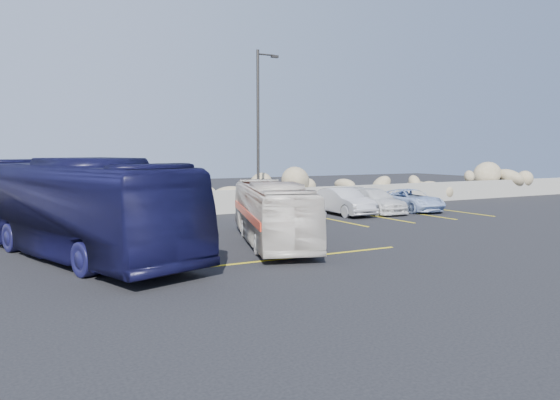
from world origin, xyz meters
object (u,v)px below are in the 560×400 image
tour_coach (74,207)px  car_d (410,200)px  lamppost (259,129)px  car_b (343,202)px  car_a (294,204)px  car_c (374,201)px  vintage_bus (272,213)px

tour_coach → car_d: 18.50m
lamppost → car_b: (4.35, -0.84, -3.62)m
car_b → car_d: size_ratio=0.97×
car_a → car_d: size_ratio=0.96×
lamppost → car_c: bearing=-6.8°
tour_coach → car_d: tour_coach is taller
car_a → car_c: bearing=5.7°
car_a → car_c: 4.98m
car_c → car_d: size_ratio=1.03×
car_c → car_d: (2.25, -0.29, -0.04)m
car_d → car_c: bearing=174.4°
vintage_bus → tour_coach: tour_coach is taller
tour_coach → car_a: (10.61, 4.84, -0.84)m
vintage_bus → tour_coach: size_ratio=0.71×
car_b → car_d: bearing=-1.3°
vintage_bus → tour_coach: (-6.48, 0.82, 0.44)m
lamppost → car_b: size_ratio=1.95×
car_b → car_d: car_b is taller
car_a → car_c: (4.98, 0.25, -0.06)m
tour_coach → car_d: size_ratio=2.60×
lamppost → tour_coach: bearing=-147.7°
tour_coach → vintage_bus: bearing=-24.7°
tour_coach → car_c: bearing=0.6°
tour_coach → car_c: tour_coach is taller
car_a → car_d: bearing=2.6°
vintage_bus → car_a: vintage_bus is taller
lamppost → tour_coach: size_ratio=0.73×
car_b → vintage_bus: bearing=-139.1°
car_b → car_c: car_b is taller
car_a → car_c: car_a is taller
tour_coach → car_d: bearing=-2.4°
lamppost → tour_coach: 11.28m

